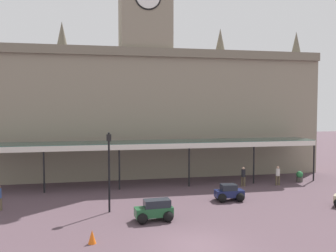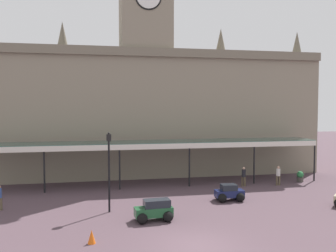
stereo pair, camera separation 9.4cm
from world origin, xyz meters
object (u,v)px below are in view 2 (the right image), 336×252
at_px(car_green_estate, 154,211).
at_px(car_navy_sedan, 229,194).
at_px(pedestrian_beside_cars, 278,175).
at_px(traffic_cone, 92,237).
at_px(pedestrian_near_entrance, 244,176).
at_px(victorian_lamppost, 109,163).
at_px(planter_near_kerb, 300,176).

distance_m(car_green_estate, car_navy_sedan, 6.97).
xyz_separation_m(pedestrian_beside_cars, traffic_cone, (-15.62, -10.39, -0.57)).
xyz_separation_m(pedestrian_near_entrance, victorian_lamppost, (-11.48, -5.34, 2.29)).
height_order(car_green_estate, car_navy_sedan, car_green_estate).
bearing_deg(pedestrian_beside_cars, victorian_lamppost, -160.52).
relative_size(pedestrian_beside_cars, traffic_cone, 2.43).
bearing_deg(traffic_cone, pedestrian_near_entrance, 40.18).
xyz_separation_m(car_green_estate, car_navy_sedan, (6.04, 3.48, -0.06)).
relative_size(pedestrian_near_entrance, victorian_lamppost, 0.32).
bearing_deg(car_green_estate, traffic_cone, -140.80).
bearing_deg(car_navy_sedan, planter_near_kerb, 29.68).
distance_m(pedestrian_beside_cars, pedestrian_near_entrance, 3.10).
bearing_deg(car_green_estate, pedestrian_near_entrance, 40.57).
relative_size(car_green_estate, traffic_cone, 3.36).
xyz_separation_m(car_navy_sedan, pedestrian_near_entrance, (2.87, 4.15, 0.41)).
xyz_separation_m(car_green_estate, traffic_cone, (-3.62, -2.95, -0.22)).
bearing_deg(pedestrian_near_entrance, car_navy_sedan, -124.62).
relative_size(car_navy_sedan, pedestrian_beside_cars, 1.24).
bearing_deg(car_navy_sedan, victorian_lamppost, -172.15).
distance_m(car_navy_sedan, pedestrian_beside_cars, 7.17).
xyz_separation_m(car_navy_sedan, pedestrian_beside_cars, (5.96, 3.97, 0.41)).
height_order(car_navy_sedan, victorian_lamppost, victorian_lamppost).
distance_m(car_navy_sedan, traffic_cone, 11.60).
bearing_deg(planter_near_kerb, car_green_estate, -150.22).
xyz_separation_m(traffic_cone, planter_near_kerb, (18.28, 11.34, 0.15)).
bearing_deg(planter_near_kerb, car_navy_sedan, -150.32).
bearing_deg(victorian_lamppost, traffic_cone, -101.29).
distance_m(pedestrian_near_entrance, victorian_lamppost, 12.87).
distance_m(car_green_estate, traffic_cone, 4.67).
distance_m(car_navy_sedan, planter_near_kerb, 9.93).
relative_size(pedestrian_beside_cars, pedestrian_near_entrance, 1.00).
height_order(pedestrian_near_entrance, victorian_lamppost, victorian_lamppost).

